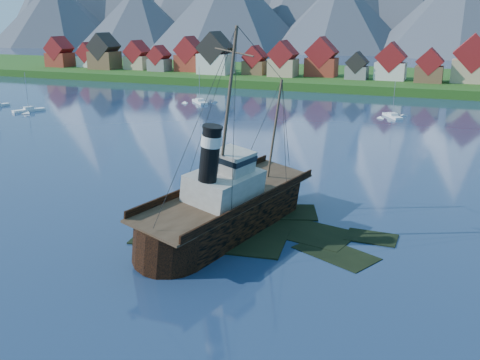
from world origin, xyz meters
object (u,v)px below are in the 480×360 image
at_px(sailboat_c, 200,102).
at_px(sailboat_e, 392,116).
at_px(sailboat_f, 29,111).
at_px(tugboat_wreck, 232,202).

xyz_separation_m(sailboat_c, sailboat_e, (58.56, -2.81, -0.05)).
distance_m(sailboat_c, sailboat_e, 58.63).
bearing_deg(sailboat_f, sailboat_e, 45.48).
relative_size(sailboat_e, sailboat_f, 0.87).
height_order(sailboat_e, sailboat_f, sailboat_f).
height_order(sailboat_c, sailboat_e, sailboat_c).
relative_size(tugboat_wreck, sailboat_c, 2.85).
relative_size(tugboat_wreck, sailboat_f, 2.90).
height_order(tugboat_wreck, sailboat_c, tugboat_wreck).
bearing_deg(sailboat_c, sailboat_f, 176.55).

